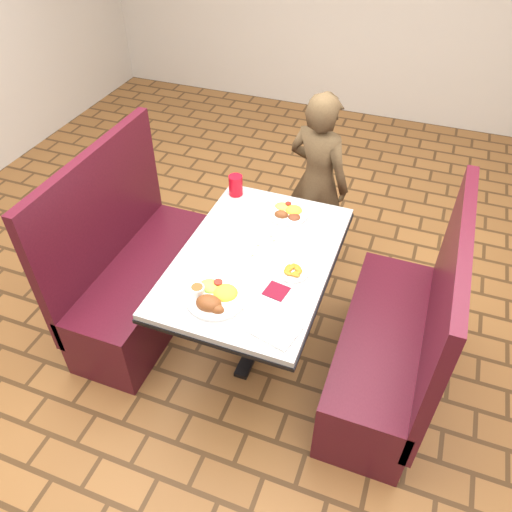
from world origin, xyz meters
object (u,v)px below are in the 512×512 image
dining_table (256,269)px  plantain_plate (293,271)px  booth_bench_right (392,347)px  red_tumbler (236,185)px  far_dinner_plate (288,211)px  booth_bench_left (138,276)px  near_dinner_plate (215,295)px  diner_person (318,182)px

dining_table → plantain_plate: plantain_plate is taller
booth_bench_right → plantain_plate: bearing=-174.6°
red_tumbler → far_dinner_plate: bearing=-12.7°
dining_table → plantain_plate: size_ratio=7.29×
booth_bench_right → booth_bench_left: bearing=180.0°
booth_bench_right → plantain_plate: 0.72m
near_dinner_plate → plantain_plate: near_dinner_plate is taller
near_dinner_plate → red_tumbler: (-0.25, 0.88, 0.03)m
booth_bench_left → booth_bench_right: same height
red_tumbler → near_dinner_plate: bearing=-74.2°
booth_bench_left → near_dinner_plate: (0.72, -0.37, 0.45)m
near_dinner_plate → booth_bench_left: bearing=152.8°
booth_bench_left → near_dinner_plate: size_ratio=4.02×
far_dinner_plate → near_dinner_plate: bearing=-98.7°
diner_person → near_dinner_plate: size_ratio=4.30×
plantain_plate → red_tumbler: size_ratio=1.29×
diner_person → near_dinner_plate: diner_person is taller
diner_person → plantain_plate: (0.14, -1.03, 0.12)m
diner_person → near_dinner_plate: bearing=102.9°
booth_bench_left → red_tumbler: bearing=46.7°
dining_table → booth_bench_left: (-0.80, 0.00, -0.32)m
booth_bench_left → far_dinner_plate: (0.84, 0.42, 0.44)m
dining_table → near_dinner_plate: near_dinner_plate is taller
booth_bench_right → near_dinner_plate: size_ratio=4.02×
dining_table → diner_person: diner_person is taller
far_dinner_plate → plantain_plate: bearing=-69.4°
diner_person → near_dinner_plate: (-0.16, -1.35, 0.14)m
dining_table → diner_person: bearing=85.2°
diner_person → red_tumbler: (-0.41, -0.48, 0.17)m
near_dinner_plate → red_tumbler: red_tumbler is taller
plantain_plate → dining_table: bearing=166.5°
diner_person → plantain_plate: diner_person is taller
booth_bench_left → far_dinner_plate: size_ratio=4.89×
booth_bench_left → booth_bench_right: bearing=0.0°
booth_bench_right → red_tumbler: booth_bench_right is taller
booth_bench_right → far_dinner_plate: size_ratio=4.89×
far_dinner_plate → red_tumbler: bearing=167.3°
booth_bench_left → red_tumbler: size_ratio=9.30×
plantain_plate → red_tumbler: red_tumbler is taller
dining_table → red_tumbler: (-0.32, 0.50, 0.16)m
dining_table → near_dinner_plate: 0.40m
far_dinner_plate → dining_table: bearing=-96.2°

